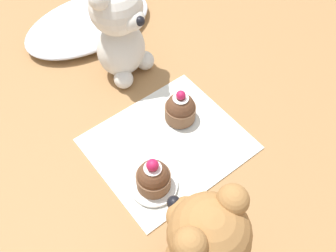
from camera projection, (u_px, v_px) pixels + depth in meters
The scene contains 8 objects.
ground_plane at pixel (168, 144), 0.70m from camera, with size 4.00×4.00×0.00m, color #9E7042.
knitted_placemat at pixel (168, 143), 0.70m from camera, with size 0.26×0.22×0.01m, color silver.
tulle_cloth at pixel (89, 23), 0.87m from camera, with size 0.30×0.18×0.04m, color silver.
teddy_bear_cream at pixel (120, 30), 0.73m from camera, with size 0.12×0.12×0.21m.
teddy_bear_tan at pixel (203, 251), 0.49m from camera, with size 0.12×0.12×0.22m.
cupcake_near_cream_bear at pixel (180, 109), 0.71m from camera, with size 0.06×0.06×0.07m.
saucer_plate at pixel (154, 185), 0.65m from camera, with size 0.08×0.08×0.01m, color white.
cupcake_near_tan_bear at pixel (153, 177), 0.63m from camera, with size 0.06×0.06×0.07m.
Camera 1 is at (-0.24, -0.31, 0.59)m, focal length 42.00 mm.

